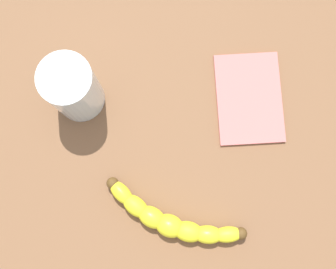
# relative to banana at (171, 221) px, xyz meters

# --- Properties ---
(wooden_tabletop) EXTENTS (1.20, 1.20, 0.03)m
(wooden_tabletop) POSITION_rel_banana_xyz_m (0.05, 0.05, -0.03)
(wooden_tabletop) COLOR brown
(wooden_tabletop) RESTS_ON ground
(banana) EXTENTS (0.08, 0.24, 0.04)m
(banana) POSITION_rel_banana_xyz_m (0.00, 0.00, 0.00)
(banana) COLOR yellow
(banana) RESTS_ON wooden_tabletop
(smoothie_glass) EXTENTS (0.08, 0.08, 0.13)m
(smoothie_glass) POSITION_rel_banana_xyz_m (0.16, 0.20, 0.04)
(smoothie_glass) COLOR silver
(smoothie_glass) RESTS_ON wooden_tabletop
(folded_napkin) EXTENTS (0.18, 0.15, 0.01)m
(folded_napkin) POSITION_rel_banana_xyz_m (0.23, -0.08, -0.02)
(folded_napkin) COLOR #BC6660
(folded_napkin) RESTS_ON wooden_tabletop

